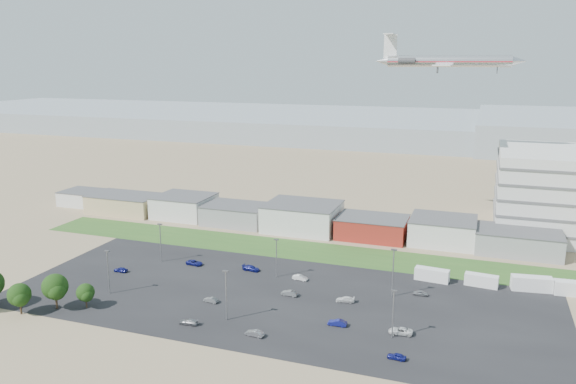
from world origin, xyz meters
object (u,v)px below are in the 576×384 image
at_px(parked_car_4, 211,300).
at_px(parked_car_5, 121,270).
at_px(airliner, 448,61).
at_px(parked_car_0, 401,331).
at_px(parked_car_1, 337,323).
at_px(parked_car_12, 345,299).
at_px(parked_car_2, 397,356).
at_px(parked_car_7, 290,293).
at_px(parked_car_3, 189,322).
at_px(parked_car_11, 300,278).
at_px(parked_car_9, 194,263).
at_px(parked_car_13, 255,333).
at_px(parked_car_6, 251,268).
at_px(parked_car_8, 421,293).
at_px(box_trailer_a, 432,275).

relative_size(parked_car_4, parked_car_5, 0.96).
xyz_separation_m(airliner, parked_car_4, (-40.92, -79.88, -50.40)).
height_order(parked_car_0, parked_car_1, parked_car_0).
bearing_deg(parked_car_12, parked_car_2, 27.21).
bearing_deg(airliner, parked_car_7, -110.84).
relative_size(parked_car_3, parked_car_11, 1.06).
bearing_deg(parked_car_4, airliner, 160.69).
xyz_separation_m(parked_car_0, parked_car_1, (-12.26, -0.63, -0.01)).
relative_size(airliner, parked_car_4, 13.22).
height_order(parked_car_2, parked_car_9, parked_car_9).
relative_size(parked_car_0, parked_car_9, 1.04).
xyz_separation_m(parked_car_4, parked_car_13, (14.89, -11.05, 0.05)).
xyz_separation_m(parked_car_9, parked_car_12, (41.84, -9.29, -0.03)).
relative_size(parked_car_6, parked_car_9, 1.02).
bearing_deg(airliner, parked_car_4, -117.78).
relative_size(parked_car_12, parked_car_13, 1.10).
bearing_deg(parked_car_5, parked_car_0, 81.62).
distance_m(parked_car_8, parked_car_9, 56.82).
bearing_deg(airliner, parked_car_11, -114.19).
distance_m(box_trailer_a, parked_car_1, 33.85).
height_order(parked_car_2, parked_car_11, parked_car_11).
xyz_separation_m(parked_car_6, parked_car_11, (13.48, -1.82, -0.05)).
height_order(parked_car_1, parked_car_11, parked_car_1).
distance_m(parked_car_4, parked_car_12, 29.05).
relative_size(parked_car_1, parked_car_4, 1.12).
height_order(box_trailer_a, parked_car_13, box_trailer_a).
bearing_deg(parked_car_8, parked_car_0, 172.94).
bearing_deg(parked_car_3, parked_car_6, 177.33).
height_order(parked_car_0, parked_car_9, parked_car_0).
height_order(airliner, parked_car_4, airliner).
height_order(airliner, parked_car_6, airliner).
bearing_deg(parked_car_12, box_trailer_a, 131.10).
distance_m(parked_car_2, parked_car_7, 33.12).
relative_size(parked_car_9, parked_car_13, 1.20).
bearing_deg(parked_car_9, parked_car_13, -130.41).
distance_m(airliner, parked_car_8, 79.14).
height_order(airliner, parked_car_9, airliner).
bearing_deg(box_trailer_a, parked_car_5, -158.83).
relative_size(airliner, parked_car_11, 12.14).
xyz_separation_m(parked_car_2, parked_car_11, (-27.37, 29.11, 0.04)).
distance_m(parked_car_0, parked_car_9, 58.89).
height_order(parked_car_0, parked_car_2, parked_car_0).
distance_m(parked_car_1, parked_car_6, 35.44).
distance_m(parked_car_3, parked_car_11, 32.34).
bearing_deg(parked_car_12, parked_car_13, -38.29).
xyz_separation_m(airliner, parked_car_8, (1.37, -61.02, -50.38)).
bearing_deg(airliner, parked_car_1, -99.29).
distance_m(parked_car_3, parked_car_9, 33.70).
xyz_separation_m(airliner, parked_car_3, (-40.22, -90.78, -50.39)).
distance_m(parked_car_1, parked_car_3, 29.35).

